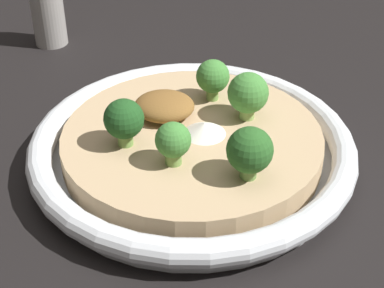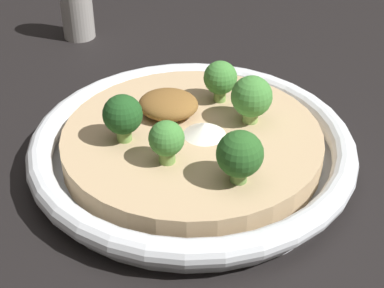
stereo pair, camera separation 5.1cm
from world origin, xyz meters
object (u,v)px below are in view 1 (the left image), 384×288
Objects in this scene: pepper_shaker at (46,4)px; broccoli_left at (124,120)px; broccoli_front_left at (173,142)px; broccoli_front_right at (250,151)px; broccoli_back at (213,77)px; risotto_bowl at (192,147)px; broccoli_right at (248,94)px.

broccoli_left is at bearing -59.81° from pepper_shaker.
pepper_shaker is (-0.15, 0.25, -0.01)m from broccoli_left.
broccoli_front_left is at bearing -55.22° from pepper_shaker.
broccoli_back is at bearing 107.87° from broccoli_front_right.
risotto_bowl is at bearing -102.24° from broccoli_back.
broccoli_front_right and broccoli_right have the same top height.
pepper_shaker reaches higher than broccoli_back.
pepper_shaker reaches higher than broccoli_right.
broccoli_front_right is at bearing -10.74° from broccoli_front_left.
broccoli_left is 1.06× the size of broccoli_back.
broccoli_front_left is 0.11m from broccoli_back.
broccoli_front_right is at bearing -17.66° from broccoli_left.
broccoli_front_left is 0.84× the size of broccoli_right.
broccoli_front_right is 0.38m from pepper_shaker.
pepper_shaker is at bearing 141.06° from broccoli_right.
risotto_bowl is at bearing -147.13° from broccoli_right.
broccoli_front_left is at bearing 169.26° from broccoli_front_right.
broccoli_front_right is (0.05, -0.06, 0.04)m from risotto_bowl.
risotto_bowl is 2.78× the size of pepper_shaker.
broccoli_right is (-0.00, 0.09, 0.00)m from broccoli_front_right.
risotto_bowl is 6.54× the size of broccoli_right.
broccoli_right reaches higher than risotto_bowl.
broccoli_left is (-0.04, 0.02, 0.00)m from broccoli_front_left.
broccoli_front_right is at bearing -72.13° from broccoli_back.
broccoli_front_left is 0.36× the size of pepper_shaker.
broccoli_front_right reaches higher than broccoli_front_left.
broccoli_front_left is (-0.01, -0.04, 0.04)m from risotto_bowl.
pepper_shaker is at bearing 131.27° from broccoli_front_right.
broccoli_front_left is at bearing -126.91° from broccoli_right.
broccoli_right is 0.42× the size of pepper_shaker.
broccoli_front_right is 0.12m from broccoli_back.
pepper_shaker reaches higher than broccoli_left.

